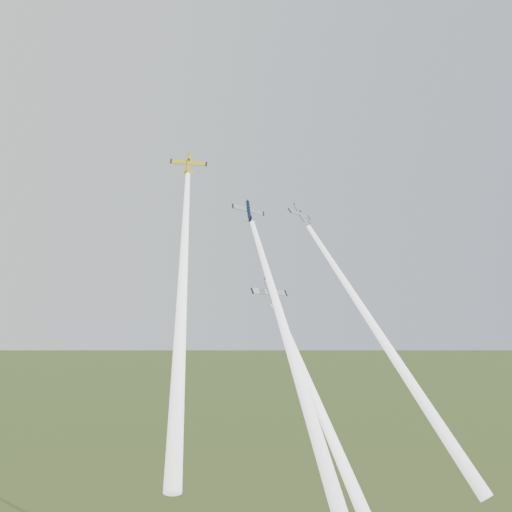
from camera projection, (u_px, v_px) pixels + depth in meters
name	position (u px, v px, depth m)	size (l,w,h in m)	color
plane_yellow	(188.00, 164.00, 132.97)	(7.67, 7.61, 1.20)	gold
smoke_trail_yellow	(182.00, 303.00, 109.95)	(2.65, 2.65, 65.04)	white
plane_navy	(249.00, 211.00, 137.29)	(7.52, 7.46, 1.18)	#0B1433
smoke_trail_navy	(290.00, 347.00, 116.70)	(2.65, 2.65, 62.11)	white
plane_silver_right	(301.00, 215.00, 143.18)	(7.82, 7.76, 1.22)	#A1A9AF
smoke_trail_silver_right	(388.00, 348.00, 128.13)	(2.65, 2.65, 64.33)	white
plane_silver_low	(271.00, 294.00, 127.72)	(8.51, 8.44, 1.33)	#A5AAB2
smoke_trail_silver_low	(327.00, 426.00, 111.96)	(2.65, 2.65, 51.21)	white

